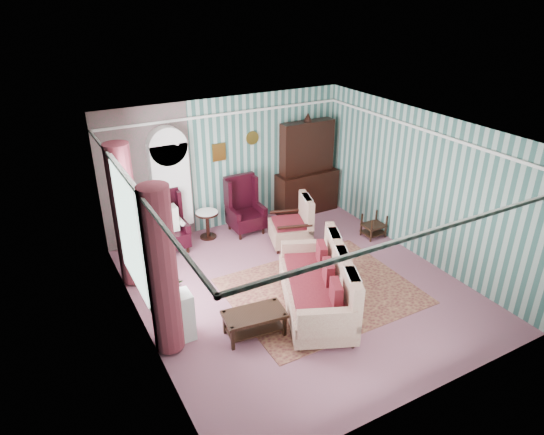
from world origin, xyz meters
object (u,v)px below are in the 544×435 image
floral_armchair (290,225)px  wingback_right (246,206)px  wingback_left (168,223)px  coffee_table (254,324)px  round_side_table (208,225)px  nest_table (374,225)px  bookcase (172,192)px  seated_woman (168,225)px  sofa (316,284)px  dresser_hutch (308,165)px  plant_stand (175,318)px

floral_armchair → wingback_right: bearing=46.7°
wingback_left → coffee_table: 3.28m
round_side_table → nest_table: size_ratio=1.11×
bookcase → nest_table: bearing=-26.9°
floral_armchair → nest_table: bearing=-89.9°
seated_woman → sofa: 3.49m
bookcase → seated_woman: bookcase is taller
sofa → coffee_table: bearing=117.7°
wingback_left → floral_armchair: (2.30, -0.99, -0.15)m
sofa → seated_woman: bearing=49.1°
bookcase → round_side_table: bookcase is taller
wingback_left → round_side_table: 0.97m
dresser_hutch → seated_woman: (-3.50, -0.27, -0.59)m
seated_woman → round_side_table: 0.96m
dresser_hutch → wingback_right: bearing=-171.2°
nest_table → sofa: bearing=-148.1°
wingback_right → plant_stand: (-2.55, -2.75, -0.22)m
round_side_table → nest_table: (3.17, -1.70, -0.03)m
wingback_left → plant_stand: bearing=-106.2°
wingback_right → round_side_table: (-0.85, 0.15, -0.33)m
dresser_hutch → nest_table: bearing=-72.6°
seated_woman → plant_stand: size_ratio=1.47×
nest_table → round_side_table: bearing=151.8°
seated_woman → nest_table: seated_woman is taller
wingback_right → floral_armchair: bearing=-60.9°
wingback_right → plant_stand: size_ratio=1.56×
coffee_table → sofa: bearing=4.0°
dresser_hutch → wingback_right: 1.86m
nest_table → floral_armchair: floral_armchair is taller
seated_woman → coffee_table: bearing=-84.5°
dresser_hutch → sofa: bearing=-120.3°
sofa → coffee_table: (-1.19, -0.08, -0.31)m
nest_table → wingback_left: bearing=159.2°
plant_stand → seated_woman: bearing=73.8°
plant_stand → sofa: 2.34m
dresser_hutch → seated_woman: dresser_hutch is taller
nest_table → seated_woman: bearing=159.2°
wingback_right → seated_woman: 1.75m
wingback_left → nest_table: size_ratio=2.31×
nest_table → sofa: (-2.57, -1.60, 0.24)m
dresser_hutch → plant_stand: (-4.30, -3.02, -0.78)m
wingback_left → sofa: 3.49m
plant_stand → sofa: sofa is taller
coffee_table → wingback_left: bearing=95.5°
dresser_hutch → wingback_left: (-3.50, -0.27, -0.55)m
floral_armchair → coffee_table: size_ratio=0.98×
wingback_right → sofa: bearing=-94.6°
round_side_table → floral_armchair: (1.40, -1.14, 0.17)m
bookcase → seated_woman: 0.70m
bookcase → coffee_table: size_ratio=2.33×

